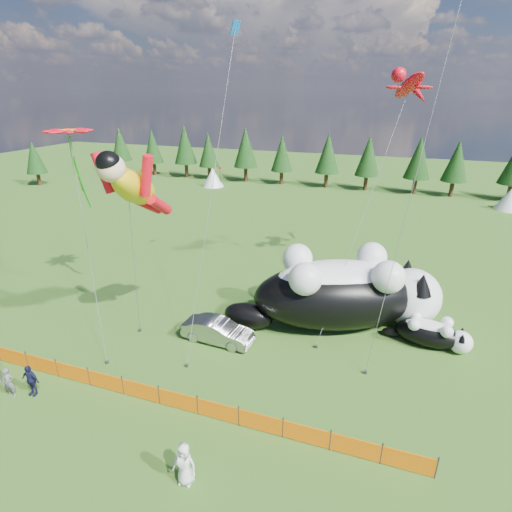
{
  "coord_description": "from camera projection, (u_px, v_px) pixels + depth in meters",
  "views": [
    {
      "loc": [
        8.07,
        -15.42,
        13.7
      ],
      "look_at": [
        1.38,
        4.0,
        5.15
      ],
      "focal_mm": 28.0,
      "sensor_mm": 36.0,
      "label": 1
    }
  ],
  "objects": [
    {
      "name": "flower_kite",
      "position": [
        69.0,
        134.0,
        22.72
      ],
      "size": [
        5.96,
        6.33,
        13.13
      ],
      "color": "red",
      "rests_on": "ground"
    },
    {
      "name": "gecko_kite",
      "position": [
        409.0,
        86.0,
        24.45
      ],
      "size": [
        5.51,
        12.11,
        16.76
      ],
      "color": "red",
      "rests_on": "ground"
    },
    {
      "name": "ground",
      "position": [
        207.0,
        370.0,
        21.16
      ],
      "size": [
        160.0,
        160.0,
        0.0
      ],
      "primitive_type": "plane",
      "color": "#0F390A",
      "rests_on": "ground"
    },
    {
      "name": "spectator_a",
      "position": [
        9.0,
        383.0,
        19.04
      ],
      "size": [
        0.65,
        0.49,
        1.6
      ],
      "primitive_type": "imported",
      "rotation": [
        0.0,
        0.0,
        0.21
      ],
      "color": "#595A5E",
      "rests_on": "ground"
    },
    {
      "name": "car",
      "position": [
        218.0,
        331.0,
        23.31
      ],
      "size": [
        4.31,
        1.7,
        1.4
      ],
      "primitive_type": "imported",
      "rotation": [
        0.0,
        0.0,
        1.52
      ],
      "color": "#A2A3A7",
      "rests_on": "ground"
    },
    {
      "name": "tree_line",
      "position": [
        337.0,
        161.0,
        58.9
      ],
      "size": [
        90.0,
        4.0,
        8.0
      ],
      "primitive_type": null,
      "color": "black",
      "rests_on": "ground"
    },
    {
      "name": "spectator_c",
      "position": [
        31.0,
        380.0,
        19.15
      ],
      "size": [
        0.97,
        0.5,
        1.66
      ],
      "primitive_type": "imported",
      "rotation": [
        0.0,
        0.0,
        -0.0
      ],
      "color": "#131535",
      "rests_on": "ground"
    },
    {
      "name": "cat_large",
      "position": [
        346.0,
        291.0,
        24.42
      ],
      "size": [
        12.97,
        8.2,
        4.89
      ],
      "rotation": [
        0.0,
        0.0,
        0.38
      ],
      "color": "black",
      "rests_on": "ground"
    },
    {
      "name": "spectator_e",
      "position": [
        184.0,
        464.0,
        14.74
      ],
      "size": [
        0.95,
        0.66,
        1.86
      ],
      "primitive_type": "imported",
      "rotation": [
        0.0,
        0.0,
        0.08
      ],
      "color": "silver",
      "rests_on": "ground"
    },
    {
      "name": "diamond_kite_a",
      "position": [
        233.0,
        47.0,
        21.53
      ],
      "size": [
        0.55,
        8.22,
        18.34
      ],
      "color": "blue",
      "rests_on": "ground"
    },
    {
      "name": "cat_small",
      "position": [
        432.0,
        333.0,
        22.86
      ],
      "size": [
        4.89,
        2.09,
        1.77
      ],
      "rotation": [
        0.0,
        0.0,
        -0.11
      ],
      "color": "black",
      "rests_on": "ground"
    },
    {
      "name": "superhero_kite",
      "position": [
        135.0,
        188.0,
        19.38
      ],
      "size": [
        5.65,
        5.96,
        11.71
      ],
      "color": "gold",
      "rests_on": "ground"
    },
    {
      "name": "safety_fence",
      "position": [
        178.0,
        401.0,
        18.34
      ],
      "size": [
        22.06,
        0.06,
        1.1
      ],
      "color": "#262626",
      "rests_on": "ground"
    },
    {
      "name": "festival_tents",
      "position": [
        415.0,
        192.0,
        52.23
      ],
      "size": [
        50.0,
        3.2,
        2.8
      ],
      "primitive_type": null,
      "color": "white",
      "rests_on": "ground"
    }
  ]
}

